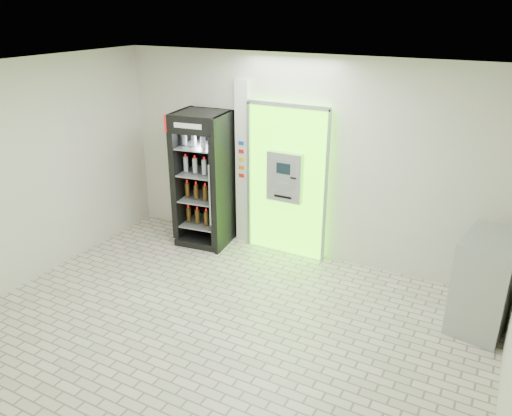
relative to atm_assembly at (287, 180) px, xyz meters
The scene contains 6 objects.
ground 2.69m from the atm_assembly, 85.26° to the right, with size 6.00×6.00×0.00m, color beige.
room_shell 2.51m from the atm_assembly, 85.26° to the right, with size 6.00×6.00×6.00m.
atm_assembly is the anchor object (origin of this frame).
pillar 0.79m from the atm_assembly, behind, with size 0.22×0.11×2.60m.
beverage_cooler 1.34m from the atm_assembly, 168.36° to the right, with size 0.88×0.82×2.13m.
steel_cabinet 3.04m from the atm_assembly, 13.86° to the right, with size 0.73×0.97×1.18m.
Camera 1 is at (2.68, -4.04, 3.62)m, focal length 35.00 mm.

